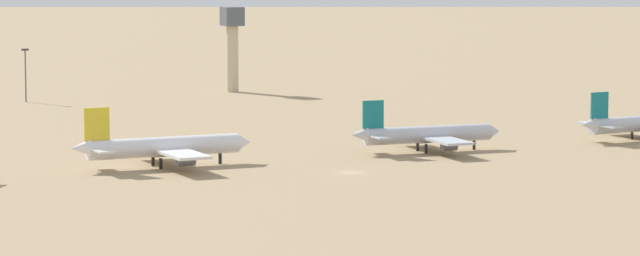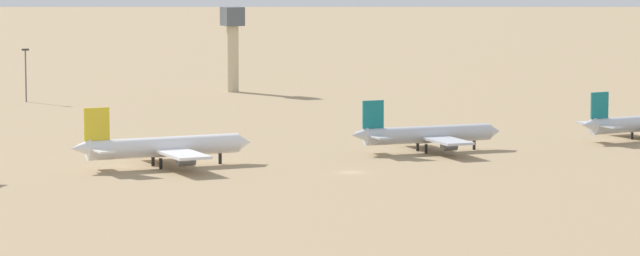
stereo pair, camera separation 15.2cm
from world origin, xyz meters
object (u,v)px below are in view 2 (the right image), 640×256
object	(u,v)px
parked_jet_yellow_2	(162,147)
control_tower	(233,41)
parked_jet_teal_3	(426,135)
light_pole_mid	(26,71)

from	to	relation	value
parked_jet_yellow_2	control_tower	world-z (taller)	control_tower
parked_jet_teal_3	control_tower	world-z (taller)	control_tower
parked_jet_yellow_2	light_pole_mid	world-z (taller)	light_pole_mid
parked_jet_yellow_2	control_tower	size ratio (longest dim) A/B	1.51
parked_jet_teal_3	control_tower	bearing A→B (deg)	87.78
light_pole_mid	parked_jet_yellow_2	bearing A→B (deg)	-94.40
parked_jet_teal_3	control_tower	size ratio (longest dim) A/B	1.39
control_tower	light_pole_mid	size ratio (longest dim) A/B	1.69
parked_jet_yellow_2	light_pole_mid	xyz separation A→B (m)	(10.00, 129.92, 4.17)
control_tower	light_pole_mid	bearing A→B (deg)	-175.80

